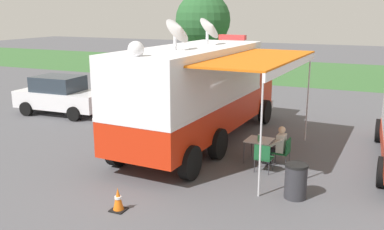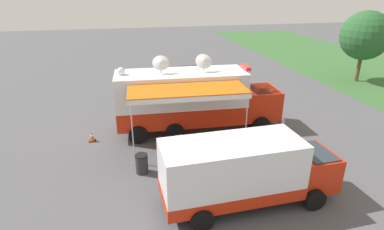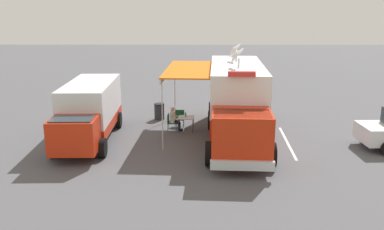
# 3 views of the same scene
# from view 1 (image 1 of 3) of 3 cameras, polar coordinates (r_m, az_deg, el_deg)

# --- Properties ---
(ground_plane) EXTENTS (100.00, 100.00, 0.00)m
(ground_plane) POSITION_cam_1_polar(r_m,az_deg,el_deg) (14.89, -0.13, -4.46)
(ground_plane) COLOR #515156
(grass_verge) EXTENTS (80.00, 14.00, 0.01)m
(grass_verge) POSITION_cam_1_polar(r_m,az_deg,el_deg) (34.52, 14.11, 5.66)
(grass_verge) COLOR #386633
(grass_verge) RESTS_ON ground
(lot_stripe) EXTENTS (0.37, 4.80, 0.01)m
(lot_stripe) POSITION_cam_1_polar(r_m,az_deg,el_deg) (17.13, -5.27, -2.04)
(lot_stripe) COLOR silver
(lot_stripe) RESTS_ON ground
(command_truck) EXTENTS (5.15, 9.61, 4.53)m
(command_truck) POSITION_cam_1_polar(r_m,az_deg,el_deg) (15.04, 1.28, 3.39)
(command_truck) COLOR red
(command_truck) RESTS_ON ground
(folding_table) EXTENTS (0.84, 0.84, 0.73)m
(folding_table) POSITION_cam_1_polar(r_m,az_deg,el_deg) (13.55, 9.01, -3.51)
(folding_table) COLOR silver
(folding_table) RESTS_ON ground
(water_bottle) EXTENTS (0.07, 0.07, 0.22)m
(water_bottle) POSITION_cam_1_polar(r_m,az_deg,el_deg) (13.35, 8.93, -3.05)
(water_bottle) COLOR #3F9959
(water_bottle) RESTS_ON folding_table
(folding_chair_at_table) EXTENTS (0.50, 0.50, 0.87)m
(folding_chair_at_table) POSITION_cam_1_polar(r_m,az_deg,el_deg) (13.39, 12.24, -4.59)
(folding_chair_at_table) COLOR #19562D
(folding_chair_at_table) RESTS_ON ground
(folding_chair_beside_table) EXTENTS (0.50, 0.50, 0.87)m
(folding_chair_beside_table) POSITION_cam_1_polar(r_m,az_deg,el_deg) (12.74, 9.52, -5.43)
(folding_chair_beside_table) COLOR #19562D
(folding_chair_beside_table) RESTS_ON ground
(seated_responder) EXTENTS (0.68, 0.57, 1.25)m
(seated_responder) POSITION_cam_1_polar(r_m,az_deg,el_deg) (13.39, 11.49, -3.93)
(seated_responder) COLOR silver
(seated_responder) RESTS_ON ground
(trash_bin) EXTENTS (0.57, 0.57, 0.91)m
(trash_bin) POSITION_cam_1_polar(r_m,az_deg,el_deg) (11.25, 13.74, -8.60)
(trash_bin) COLOR #2D2D33
(trash_bin) RESTS_ON ground
(traffic_cone) EXTENTS (0.36, 0.36, 0.58)m
(traffic_cone) POSITION_cam_1_polar(r_m,az_deg,el_deg) (10.51, -9.88, -11.11)
(traffic_cone) COLOR black
(traffic_cone) RESTS_ON ground
(car_behind_truck) EXTENTS (4.27, 2.15, 1.76)m
(car_behind_truck) POSITION_cam_1_polar(r_m,az_deg,el_deg) (20.51, -17.15, 2.56)
(car_behind_truck) COLOR silver
(car_behind_truck) RESTS_ON ground
(tree_far_left) EXTENTS (4.12, 4.12, 6.04)m
(tree_far_left) POSITION_cam_1_polar(r_m,az_deg,el_deg) (32.66, 1.48, 12.62)
(tree_far_left) COLOR brown
(tree_far_left) RESTS_ON ground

